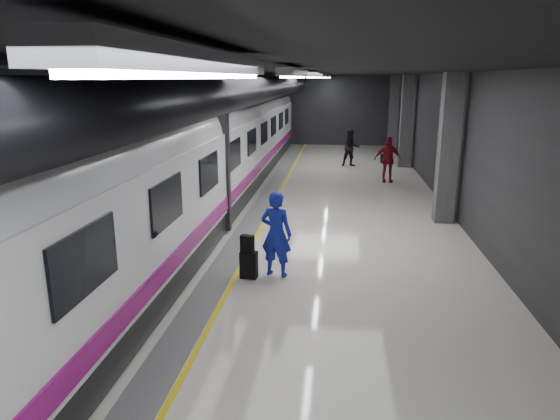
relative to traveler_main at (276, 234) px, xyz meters
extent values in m
plane|color=beige|center=(0.05, 2.96, -0.98)|extent=(40.00, 40.00, 0.00)
cube|color=black|center=(0.05, 2.96, 3.52)|extent=(10.00, 40.00, 0.02)
cube|color=#28282B|center=(0.05, 22.96, 1.27)|extent=(10.00, 0.02, 4.50)
cube|color=#28282B|center=(-4.95, 2.96, 1.27)|extent=(0.02, 40.00, 4.50)
cube|color=#28282B|center=(5.05, 2.96, 1.27)|extent=(0.02, 40.00, 4.50)
cube|color=slate|center=(-1.30, 2.96, -0.97)|extent=(0.65, 39.80, 0.01)
cube|color=yellow|center=(-0.90, 2.96, -0.97)|extent=(0.10, 39.80, 0.01)
cylinder|color=black|center=(-1.25, 2.96, 2.97)|extent=(0.80, 38.00, 0.80)
cube|color=silver|center=(0.65, -8.04, 3.42)|extent=(0.22, 2.60, 0.10)
cube|color=silver|center=(0.65, -3.04, 3.42)|extent=(0.22, 2.60, 0.10)
cube|color=silver|center=(0.65, 1.96, 3.42)|extent=(0.22, 2.60, 0.10)
cube|color=silver|center=(0.65, 6.96, 3.42)|extent=(0.22, 2.60, 0.10)
cube|color=silver|center=(0.65, 11.96, 3.42)|extent=(0.22, 2.60, 0.10)
cube|color=silver|center=(0.65, 16.96, 3.42)|extent=(0.22, 2.60, 0.10)
cube|color=silver|center=(0.65, 20.96, 3.42)|extent=(0.22, 2.60, 0.10)
cube|color=#515154|center=(4.60, 4.96, 1.27)|extent=(0.55, 0.55, 4.50)
cube|color=#515154|center=(4.60, 14.96, 1.27)|extent=(0.55, 0.55, 4.50)
cube|color=#515154|center=(4.60, 20.96, 1.27)|extent=(0.55, 0.55, 4.50)
cube|color=black|center=(-3.20, 2.96, -0.63)|extent=(2.80, 38.00, 0.60)
cube|color=white|center=(-3.20, 2.96, 0.77)|extent=(2.90, 38.00, 2.20)
cylinder|color=white|center=(-3.20, 2.96, 1.72)|extent=(2.80, 38.00, 2.80)
cube|color=#8D0C70|center=(-1.73, 2.96, -0.03)|extent=(0.04, 38.00, 0.35)
cube|color=black|center=(-3.20, 2.96, 1.02)|extent=(3.05, 0.25, 3.80)
cube|color=black|center=(-1.73, -5.04, 1.17)|extent=(0.05, 1.60, 0.85)
cube|color=black|center=(-1.73, -2.04, 1.17)|extent=(0.05, 1.60, 0.85)
cube|color=black|center=(-1.73, 0.96, 1.17)|extent=(0.05, 1.60, 0.85)
cube|color=black|center=(-1.73, 3.96, 1.17)|extent=(0.05, 1.60, 0.85)
cube|color=black|center=(-1.73, 6.96, 1.17)|extent=(0.05, 1.60, 0.85)
cube|color=black|center=(-1.73, 9.96, 1.17)|extent=(0.05, 1.60, 0.85)
cube|color=black|center=(-1.73, 12.96, 1.17)|extent=(0.05, 1.60, 0.85)
cube|color=black|center=(-1.73, 15.96, 1.17)|extent=(0.05, 1.60, 0.85)
cube|color=black|center=(-1.73, 18.96, 1.17)|extent=(0.05, 1.60, 0.85)
imported|color=#1A29C5|center=(0.00, 0.00, 0.00)|extent=(0.80, 0.62, 1.96)
cube|color=black|center=(-0.59, -0.22, -0.67)|extent=(0.39, 0.27, 0.61)
cube|color=black|center=(-0.61, -0.23, -0.18)|extent=(0.32, 0.24, 0.38)
imported|color=black|center=(1.95, 14.74, -0.04)|extent=(1.06, 0.91, 1.87)
imported|color=maroon|center=(3.42, 10.94, -0.01)|extent=(1.17, 0.57, 1.94)
cube|color=black|center=(3.71, 15.96, -0.74)|extent=(0.36, 0.28, 0.47)
camera|label=1|loc=(1.31, -10.47, 3.35)|focal=32.00mm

